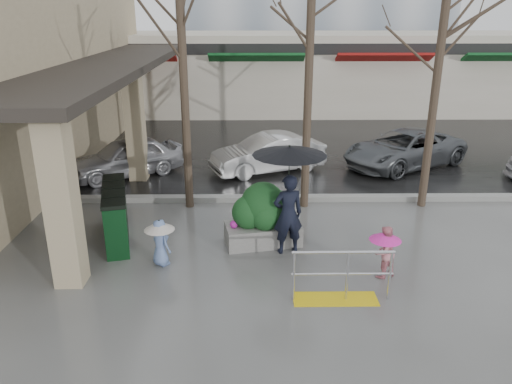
{
  "coord_description": "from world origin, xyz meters",
  "views": [
    {
      "loc": [
        -0.3,
        -9.37,
        5.2
      ],
      "look_at": [
        -0.18,
        1.2,
        1.3
      ],
      "focal_mm": 35.0,
      "sensor_mm": 36.0,
      "label": 1
    }
  ],
  "objects_px": {
    "tree_mideast": "(444,23)",
    "news_boxes": "(116,214)",
    "tree_west": "(180,13)",
    "car_c": "(404,149)",
    "planter": "(263,215)",
    "car_a": "(126,157)",
    "car_b": "(268,154)",
    "child_blue": "(160,237)",
    "woman": "(289,186)",
    "tree_midwest": "(311,7)",
    "child_pink": "(384,248)",
    "handrail": "(339,282)"
  },
  "relations": [
    {
      "from": "tree_midwest",
      "to": "tree_mideast",
      "type": "bearing_deg",
      "value": -0.0
    },
    {
      "from": "tree_midwest",
      "to": "planter",
      "type": "bearing_deg",
      "value": -117.3
    },
    {
      "from": "tree_midwest",
      "to": "child_blue",
      "type": "xyz_separation_m",
      "value": [
        -3.43,
        -3.37,
        -4.6
      ]
    },
    {
      "from": "tree_midwest",
      "to": "child_pink",
      "type": "height_order",
      "value": "tree_midwest"
    },
    {
      "from": "tree_mideast",
      "to": "news_boxes",
      "type": "relative_size",
      "value": 2.74
    },
    {
      "from": "tree_mideast",
      "to": "car_b",
      "type": "distance_m",
      "value": 6.75
    },
    {
      "from": "car_a",
      "to": "car_b",
      "type": "xyz_separation_m",
      "value": [
        4.67,
        0.37,
        0.0
      ]
    },
    {
      "from": "news_boxes",
      "to": "car_b",
      "type": "bearing_deg",
      "value": 40.16
    },
    {
      "from": "tree_west",
      "to": "tree_mideast",
      "type": "xyz_separation_m",
      "value": [
        6.5,
        0.0,
        -0.22
      ]
    },
    {
      "from": "car_a",
      "to": "child_pink",
      "type": "bearing_deg",
      "value": 12.75
    },
    {
      "from": "handrail",
      "to": "car_a",
      "type": "relative_size",
      "value": 0.51
    },
    {
      "from": "handrail",
      "to": "tree_midwest",
      "type": "height_order",
      "value": "tree_midwest"
    },
    {
      "from": "planter",
      "to": "car_a",
      "type": "height_order",
      "value": "planter"
    },
    {
      "from": "car_a",
      "to": "woman",
      "type": "bearing_deg",
      "value": 8.69
    },
    {
      "from": "woman",
      "to": "planter",
      "type": "bearing_deg",
      "value": -55.3
    },
    {
      "from": "tree_midwest",
      "to": "car_b",
      "type": "height_order",
      "value": "tree_midwest"
    },
    {
      "from": "news_boxes",
      "to": "car_a",
      "type": "relative_size",
      "value": 0.64
    },
    {
      "from": "woman",
      "to": "child_pink",
      "type": "height_order",
      "value": "woman"
    },
    {
      "from": "tree_mideast",
      "to": "tree_midwest",
      "type": "bearing_deg",
      "value": 180.0
    },
    {
      "from": "car_a",
      "to": "child_blue",
      "type": "bearing_deg",
      "value": -13.28
    },
    {
      "from": "tree_west",
      "to": "car_a",
      "type": "bearing_deg",
      "value": 130.76
    },
    {
      "from": "tree_mideast",
      "to": "car_b",
      "type": "bearing_deg",
      "value": 143.31
    },
    {
      "from": "tree_west",
      "to": "tree_midwest",
      "type": "xyz_separation_m",
      "value": [
        3.2,
        0.0,
        0.15
      ]
    },
    {
      "from": "woman",
      "to": "car_b",
      "type": "distance_m",
      "value": 6.03
    },
    {
      "from": "car_a",
      "to": "tree_midwest",
      "type": "bearing_deg",
      "value": 30.98
    },
    {
      "from": "tree_west",
      "to": "car_b",
      "type": "distance_m",
      "value": 5.91
    },
    {
      "from": "car_a",
      "to": "car_c",
      "type": "xyz_separation_m",
      "value": [
        9.42,
        0.94,
        0.0
      ]
    },
    {
      "from": "tree_midwest",
      "to": "car_a",
      "type": "bearing_deg",
      "value": 153.65
    },
    {
      "from": "tree_midwest",
      "to": "car_a",
      "type": "height_order",
      "value": "tree_midwest"
    },
    {
      "from": "handrail",
      "to": "planter",
      "type": "xyz_separation_m",
      "value": [
        -1.37,
        2.46,
        0.34
      ]
    },
    {
      "from": "tree_west",
      "to": "child_blue",
      "type": "relative_size",
      "value": 6.51
    },
    {
      "from": "car_c",
      "to": "planter",
      "type": "bearing_deg",
      "value": -70.81
    },
    {
      "from": "handrail",
      "to": "news_boxes",
      "type": "relative_size",
      "value": 0.8
    },
    {
      "from": "child_blue",
      "to": "car_c",
      "type": "height_order",
      "value": "car_c"
    },
    {
      "from": "child_pink",
      "to": "news_boxes",
      "type": "distance_m",
      "value": 6.16
    },
    {
      "from": "news_boxes",
      "to": "planter",
      "type": "bearing_deg",
      "value": -18.17
    },
    {
      "from": "tree_west",
      "to": "planter",
      "type": "height_order",
      "value": "tree_west"
    },
    {
      "from": "woman",
      "to": "news_boxes",
      "type": "height_order",
      "value": "woman"
    },
    {
      "from": "car_a",
      "to": "tree_mideast",
      "type": "bearing_deg",
      "value": 40.04
    },
    {
      "from": "handrail",
      "to": "car_a",
      "type": "xyz_separation_m",
      "value": [
        -5.74,
        7.57,
        0.25
      ]
    },
    {
      "from": "tree_west",
      "to": "tree_mideast",
      "type": "height_order",
      "value": "tree_west"
    },
    {
      "from": "tree_mideast",
      "to": "car_c",
      "type": "xyz_separation_m",
      "value": [
        0.54,
        3.71,
        -4.23
      ]
    },
    {
      "from": "planter",
      "to": "car_c",
      "type": "xyz_separation_m",
      "value": [
        5.05,
        6.05,
        -0.09
      ]
    },
    {
      "from": "woman",
      "to": "planter",
      "type": "xyz_separation_m",
      "value": [
        -0.53,
        0.47,
        -0.87
      ]
    },
    {
      "from": "woman",
      "to": "child_blue",
      "type": "xyz_separation_m",
      "value": [
        -2.75,
        -0.56,
        -0.95
      ]
    },
    {
      "from": "handrail",
      "to": "car_c",
      "type": "height_order",
      "value": "car_c"
    },
    {
      "from": "car_a",
      "to": "car_c",
      "type": "relative_size",
      "value": 0.82
    },
    {
      "from": "child_pink",
      "to": "child_blue",
      "type": "height_order",
      "value": "child_pink"
    },
    {
      "from": "handrail",
      "to": "tree_west",
      "type": "xyz_separation_m",
      "value": [
        -3.36,
        4.8,
        4.71
      ]
    },
    {
      "from": "handrail",
      "to": "woman",
      "type": "bearing_deg",
      "value": 112.77
    }
  ]
}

